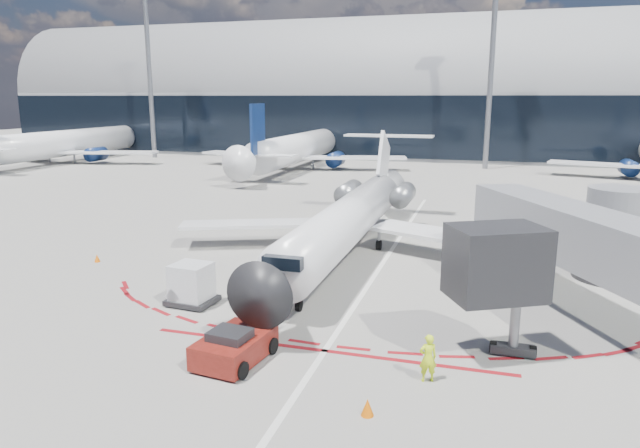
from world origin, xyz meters
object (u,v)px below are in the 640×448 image
(pushback_tug, at_px, (234,346))
(ramp_worker, at_px, (428,358))
(regional_jet, at_px, (352,216))
(uld_container, at_px, (192,284))

(pushback_tug, xyz_separation_m, ramp_worker, (6.82, 0.48, 0.27))
(regional_jet, bearing_deg, pushback_tug, -92.45)
(pushback_tug, distance_m, uld_container, 6.42)
(uld_container, bearing_deg, pushback_tug, -42.26)
(regional_jet, distance_m, uld_container, 11.77)
(pushback_tug, relative_size, uld_container, 2.28)
(regional_jet, relative_size, ramp_worker, 16.51)
(ramp_worker, bearing_deg, uld_container, -44.63)
(ramp_worker, height_order, uld_container, uld_container)
(regional_jet, distance_m, pushback_tug, 15.42)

